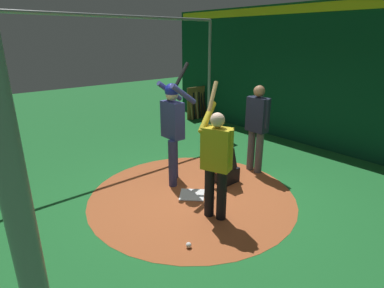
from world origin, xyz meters
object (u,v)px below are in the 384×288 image
Objects in this scene: batter at (173,123)px; bat_rack at (201,103)px; visitor at (216,159)px; home_plate at (192,195)px; baseball_0 at (189,245)px; umpire at (257,124)px; catcher at (224,164)px.

batter is 5.04m from bat_rack.
visitor is at bearing 79.06° from batter.
bat_rack is (-3.82, -4.00, 0.48)m from home_plate.
visitor is 1.24m from baseball_0.
home_plate is 0.24× the size of umpire.
umpire reaches higher than catcher.
umpire is (-0.86, 0.04, 0.62)m from catcher.
visitor is at bearing -157.99° from baseball_0.
batter is at bearing -99.29° from home_plate.
batter is 2.29m from baseball_0.
umpire reaches higher than home_plate.
umpire is at bearing 156.52° from batter.
bat_rack is at bearing -127.19° from catcher.
visitor reaches higher than home_plate.
home_plate is 0.45× the size of catcher.
batter is 1.09× the size of visitor.
visitor is 6.20m from bat_rack.
home_plate is at bearing -0.75° from umpire.
baseball_0 is (0.95, 1.05, 0.03)m from home_plate.
catcher reaches higher than baseball_0.
visitor is at bearing 37.98° from catcher.
batter is at bearing 42.05° from bat_rack.
bat_rack is (-3.71, -3.35, -0.65)m from batter.
umpire is at bearing 177.10° from catcher.
umpire reaches higher than bat_rack.
home_plate is 0.21× the size of visitor.
home_plate is at bearing 46.33° from bat_rack.
home_plate is 1.31m from batter.
batter is 1.42m from visitor.
batter is at bearing -42.23° from catcher.
batter is 1.70m from umpire.
umpire is 4.59m from bat_rack.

